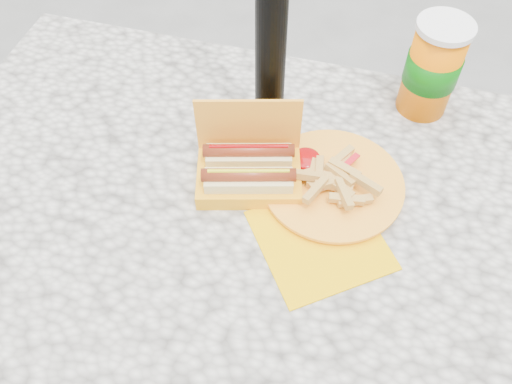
# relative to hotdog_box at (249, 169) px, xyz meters

# --- Properties ---
(ground) EXTENTS (60.00, 60.00, 0.00)m
(ground) POSITION_rel_hotdog_box_xyz_m (0.01, -0.05, -0.78)
(ground) COLOR slate
(picnic_table) EXTENTS (1.20, 0.80, 0.75)m
(picnic_table) POSITION_rel_hotdog_box_xyz_m (0.01, -0.05, -0.14)
(picnic_table) COLOR beige
(picnic_table) RESTS_ON ground
(hotdog_box) EXTENTS (0.20, 0.16, 0.15)m
(hotdog_box) POSITION_rel_hotdog_box_xyz_m (0.00, 0.00, 0.00)
(hotdog_box) COLOR #FFA026
(hotdog_box) RESTS_ON picnic_table
(fries_plate) EXTENTS (0.27, 0.37, 0.05)m
(fries_plate) POSITION_rel_hotdog_box_xyz_m (0.14, 0.02, -0.02)
(fries_plate) COLOR #F7B600
(fries_plate) RESTS_ON picnic_table
(soda_cup) EXTENTS (0.10, 0.10, 0.19)m
(soda_cup) POSITION_rel_hotdog_box_xyz_m (0.27, 0.27, 0.06)
(soda_cup) COLOR #FF7300
(soda_cup) RESTS_ON picnic_table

